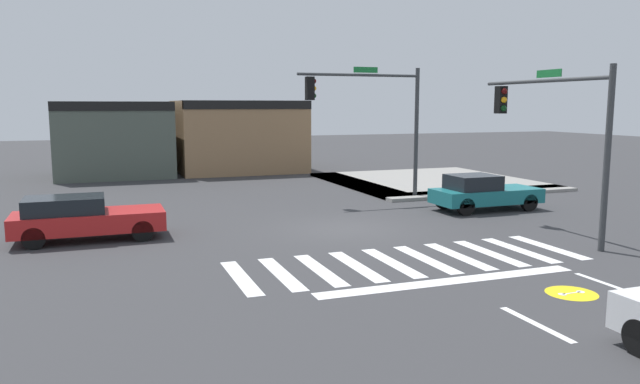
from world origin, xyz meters
name	(u,v)px	position (x,y,z in m)	size (l,w,h in m)	color
ground_plane	(345,229)	(0.00, 0.00, 0.00)	(120.00, 120.00, 0.00)	#353538
crosswalk_near	(409,261)	(0.00, -4.50, 0.00)	(9.56, 3.11, 0.01)	silver
bike_detector_marking	(571,293)	(2.02, -8.23, 0.00)	(1.13, 1.13, 0.01)	yellow
curb_corner_northeast	(425,182)	(8.49, 9.42, 0.07)	(10.00, 10.60, 0.15)	gray
storefront_row	(187,137)	(-2.55, 19.24, 2.20)	(14.42, 6.88, 4.39)	#4C564C
traffic_signal_northeast	(372,107)	(3.36, 5.19, 4.03)	(5.60, 0.32, 5.72)	#383A3D
traffic_signal_southeast	(553,119)	(5.67, -3.15, 3.70)	(0.32, 5.69, 5.25)	#383A3D
car_red	(83,217)	(-8.20, 1.17, 0.71)	(4.44, 1.78, 1.37)	red
car_teal	(483,193)	(6.48, 1.46, 0.71)	(4.26, 1.78, 1.43)	#196B70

